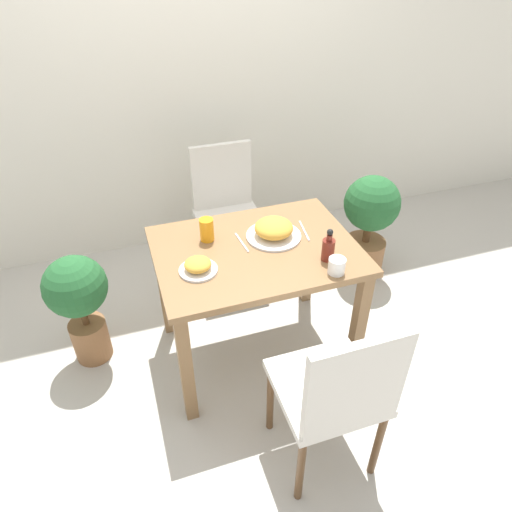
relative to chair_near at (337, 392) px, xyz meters
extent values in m
plane|color=#B7B2A8|center=(-0.08, 0.77, -0.52)|extent=(16.00, 16.00, 0.00)
cube|color=silver|center=(-0.08, 2.10, 0.78)|extent=(8.00, 0.05, 2.60)
cube|color=olive|center=(-0.08, 0.77, 0.19)|extent=(1.00, 0.74, 0.04)
cube|color=olive|center=(-0.53, 0.45, -0.18)|extent=(0.06, 0.06, 0.69)
cube|color=olive|center=(0.37, 0.45, -0.18)|extent=(0.06, 0.06, 0.69)
cube|color=olive|center=(-0.53, 1.09, -0.18)|extent=(0.06, 0.06, 0.69)
cube|color=olive|center=(0.37, 1.09, -0.18)|extent=(0.06, 0.06, 0.69)
cube|color=silver|center=(0.00, 0.08, -0.07)|extent=(0.42, 0.42, 0.04)
cube|color=silver|center=(0.00, -0.11, 0.17)|extent=(0.40, 0.04, 0.44)
cylinder|color=brown|center=(0.18, 0.26, -0.30)|extent=(0.03, 0.03, 0.43)
cylinder|color=brown|center=(-0.18, 0.26, -0.30)|extent=(0.03, 0.03, 0.43)
cylinder|color=brown|center=(0.18, -0.10, -0.30)|extent=(0.03, 0.03, 0.43)
cylinder|color=brown|center=(-0.18, -0.10, -0.30)|extent=(0.03, 0.03, 0.43)
cube|color=silver|center=(-0.02, 1.47, -0.07)|extent=(0.42, 0.42, 0.04)
cube|color=silver|center=(-0.02, 1.66, 0.17)|extent=(0.40, 0.04, 0.44)
cylinder|color=brown|center=(-0.20, 1.29, -0.30)|extent=(0.03, 0.03, 0.43)
cylinder|color=brown|center=(0.16, 1.29, -0.30)|extent=(0.03, 0.03, 0.43)
cylinder|color=brown|center=(-0.20, 1.65, -0.30)|extent=(0.03, 0.03, 0.43)
cylinder|color=brown|center=(0.16, 1.65, -0.30)|extent=(0.03, 0.03, 0.43)
cylinder|color=white|center=(0.04, 0.83, 0.21)|extent=(0.28, 0.28, 0.01)
ellipsoid|color=gold|center=(0.04, 0.83, 0.26)|extent=(0.20, 0.20, 0.08)
cylinder|color=white|center=(-0.39, 0.68, 0.21)|extent=(0.18, 0.18, 0.01)
ellipsoid|color=gold|center=(-0.39, 0.68, 0.24)|extent=(0.13, 0.13, 0.05)
cylinder|color=white|center=(0.21, 0.47, 0.24)|extent=(0.08, 0.08, 0.08)
cylinder|color=orange|center=(-0.29, 0.92, 0.26)|extent=(0.07, 0.07, 0.12)
cylinder|color=maroon|center=(0.21, 0.57, 0.26)|extent=(0.06, 0.06, 0.11)
cylinder|color=maroon|center=(0.21, 0.57, 0.33)|extent=(0.03, 0.03, 0.03)
sphere|color=black|center=(0.21, 0.57, 0.36)|extent=(0.03, 0.03, 0.03)
cube|color=silver|center=(-0.13, 0.83, 0.21)|extent=(0.02, 0.18, 0.00)
cube|color=silver|center=(0.21, 0.83, 0.21)|extent=(0.04, 0.19, 0.00)
cylinder|color=brown|center=(-0.98, 1.02, -0.39)|extent=(0.20, 0.20, 0.25)
cylinder|color=brown|center=(-0.98, 1.02, -0.22)|extent=(0.04, 0.04, 0.10)
sphere|color=#235B2D|center=(-0.98, 1.02, -0.01)|extent=(0.33, 0.33, 0.33)
cylinder|color=brown|center=(0.88, 1.24, -0.39)|extent=(0.28, 0.28, 0.26)
cylinder|color=brown|center=(0.88, 1.24, -0.21)|extent=(0.05, 0.05, 0.11)
sphere|color=#235B2D|center=(0.88, 1.24, 0.03)|extent=(0.37, 0.37, 0.37)
camera|label=1|loc=(-0.67, -0.98, 1.50)|focal=32.00mm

